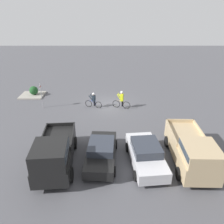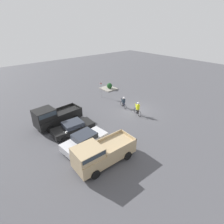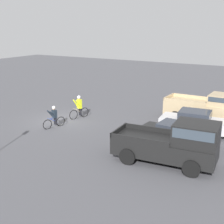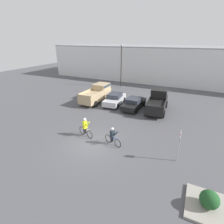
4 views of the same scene
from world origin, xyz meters
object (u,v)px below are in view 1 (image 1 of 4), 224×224
(cyclist_0, at_px, (94,100))
(fire_lane_sign, at_px, (41,93))
(pickup_truck_0, at_px, (192,150))
(shrub, at_px, (34,90))
(cyclist_1, at_px, (122,100))
(pickup_truck_1, at_px, (54,153))
(sedan_0, at_px, (146,154))
(sedan_1, at_px, (101,152))

(cyclist_0, bearing_deg, fire_lane_sign, 0.63)
(pickup_truck_0, bearing_deg, shrub, -41.71)
(pickup_truck_0, relative_size, cyclist_1, 3.02)
(pickup_truck_0, height_order, cyclist_0, pickup_truck_0)
(pickup_truck_1, distance_m, cyclist_0, 9.53)
(pickup_truck_0, bearing_deg, sedan_0, -3.42)
(sedan_1, relative_size, shrub, 4.70)
(pickup_truck_0, relative_size, sedan_1, 1.21)
(fire_lane_sign, bearing_deg, pickup_truck_1, 110.38)
(sedan_1, height_order, fire_lane_sign, fire_lane_sign)
(shrub, bearing_deg, fire_lane_sign, 120.27)
(pickup_truck_1, bearing_deg, shrub, -66.86)
(pickup_truck_0, xyz_separation_m, shrub, (13.75, -12.25, -0.50))
(pickup_truck_1, height_order, fire_lane_sign, fire_lane_sign)
(cyclist_0, bearing_deg, cyclist_1, 176.88)
(cyclist_0, relative_size, fire_lane_sign, 0.67)
(shrub, bearing_deg, pickup_truck_1, 113.14)
(pickup_truck_0, height_order, cyclist_1, pickup_truck_0)
(sedan_0, bearing_deg, cyclist_1, -82.39)
(sedan_0, distance_m, cyclist_0, 9.66)
(cyclist_1, distance_m, shrub, 10.38)
(sedan_0, bearing_deg, pickup_truck_1, 5.72)
(sedan_1, relative_size, pickup_truck_1, 0.83)
(pickup_truck_1, bearing_deg, fire_lane_sign, -69.62)
(fire_lane_sign, bearing_deg, cyclist_0, -179.37)
(sedan_1, bearing_deg, pickup_truck_0, 175.01)
(pickup_truck_0, xyz_separation_m, cyclist_0, (6.72, -8.99, -0.35))
(sedan_0, bearing_deg, cyclist_0, -65.96)
(pickup_truck_1, distance_m, shrub, 13.76)
(sedan_1, distance_m, cyclist_0, 8.57)
(sedan_1, relative_size, cyclist_0, 2.63)
(pickup_truck_0, bearing_deg, cyclist_1, -65.92)
(pickup_truck_0, distance_m, sedan_1, 5.63)
(pickup_truck_1, relative_size, shrub, 5.66)
(cyclist_1, relative_size, fire_lane_sign, 0.71)
(pickup_truck_0, relative_size, fire_lane_sign, 2.15)
(fire_lane_sign, xyz_separation_m, shrub, (1.94, -3.32, -0.90))
(sedan_0, relative_size, cyclist_0, 2.70)
(fire_lane_sign, relative_size, shrub, 2.65)
(sedan_1, bearing_deg, cyclist_1, -101.12)
(pickup_truck_0, distance_m, cyclist_1, 9.68)
(pickup_truck_0, relative_size, pickup_truck_1, 1.01)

